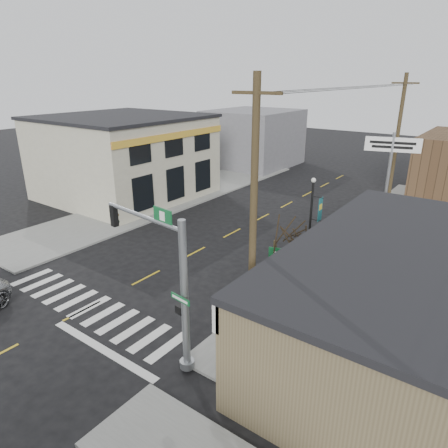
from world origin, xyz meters
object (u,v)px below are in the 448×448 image
Objects in this scene: utility_pole_near at (253,219)px; bare_tree at (293,227)px; guide_sign at (288,267)px; fire_hydrant at (320,293)px; lamp_post at (312,215)px; dance_center_sign at (390,160)px; traffic_signal_pole at (169,276)px; utility_pole_far at (396,148)px.

bare_tree is at bearing 84.16° from utility_pole_near.
utility_pole_near is (0.08, -3.17, 3.23)m from guide_sign.
guide_sign is at bearing -127.54° from fire_hydrant.
lamp_post reaches higher than guide_sign.
fire_hydrant is 0.15× the size of bare_tree.
bare_tree is (-1.02, -10.91, -1.24)m from dance_center_sign.
guide_sign is 4.05× the size of fire_hydrant.
lamp_post is (-1.08, 4.74, 0.91)m from guide_sign.
dance_center_sign is at bearing 66.87° from guide_sign.
utility_pole_near is at bearing 63.73° from traffic_signal_pole.
traffic_signal_pole is 10.60m from lamp_post.
dance_center_sign is (2.73, 16.84, 1.62)m from traffic_signal_pole.
guide_sign is at bearing -64.48° from lamp_post.
guide_sign is 0.62× the size of lamp_post.
utility_pole_near reaches higher than traffic_signal_pole.
utility_pole_far is at bearing 95.46° from lamp_post.
guide_sign is at bearing -88.92° from utility_pole_far.
lamp_post reaches higher than fire_hydrant.
guide_sign is 4.95m from lamp_post.
fire_hydrant is (1.06, 1.38, -1.57)m from guide_sign.
traffic_signal_pole is 8.29m from fire_hydrant.
lamp_post is at bearing 85.29° from guide_sign.
fire_hydrant is 0.15× the size of lamp_post.
guide_sign is 11.51m from dance_center_sign.
dance_center_sign is at bearing 83.71° from lamp_post.
lamp_post reaches higher than bare_tree.
bare_tree is (1.14, -4.63, 1.01)m from lamp_post.
lamp_post is at bearing 122.46° from fire_hydrant.
utility_pole_near is 0.99× the size of utility_pole_far.
fire_hydrant is at bearing 71.66° from utility_pole_near.
bare_tree is at bearing -88.71° from utility_pole_far.
utility_pole_near reaches higher than guide_sign.
guide_sign is at bearing -111.44° from dance_center_sign.
utility_pole_far is at bearing 84.66° from dance_center_sign.
utility_pole_near reaches higher than bare_tree.
utility_pole_near is at bearing -68.99° from lamp_post.
dance_center_sign is at bearing 87.72° from traffic_signal_pole.
guide_sign is at bearing 81.06° from traffic_signal_pole.
lamp_post is 4.88m from bare_tree.
traffic_signal_pole is 1.19× the size of bare_tree.
dance_center_sign is 1.38× the size of bare_tree.
guide_sign is 0.62× the size of bare_tree.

